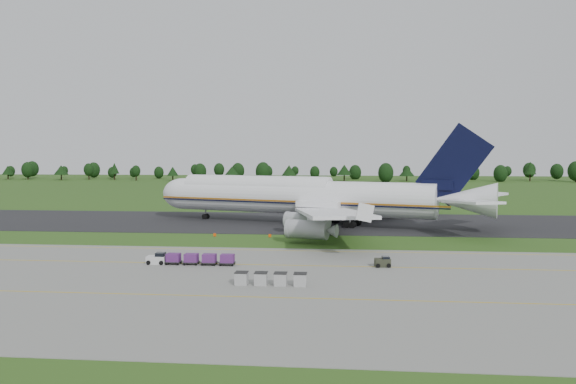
# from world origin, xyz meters

# --- Properties ---
(ground) EXTENTS (600.00, 600.00, 0.00)m
(ground) POSITION_xyz_m (0.00, 0.00, 0.00)
(ground) COLOR #284B16
(ground) RESTS_ON ground
(apron) EXTENTS (300.00, 52.00, 0.06)m
(apron) POSITION_xyz_m (0.00, -34.00, 0.03)
(apron) COLOR slate
(apron) RESTS_ON ground
(taxiway) EXTENTS (300.00, 40.00, 0.08)m
(taxiway) POSITION_xyz_m (0.00, 28.00, 0.04)
(taxiway) COLOR black
(taxiway) RESTS_ON ground
(apron_markings) EXTENTS (300.00, 30.20, 0.01)m
(apron_markings) POSITION_xyz_m (0.00, -26.98, 0.06)
(apron_markings) COLOR #C6A20B
(apron_markings) RESTS_ON apron
(tree_line) EXTENTS (526.60, 22.77, 11.96)m
(tree_line) POSITION_xyz_m (17.24, 220.49, 5.93)
(tree_line) COLOR black
(tree_line) RESTS_ON ground
(aircraft) EXTENTS (78.99, 73.69, 22.18)m
(aircraft) POSITION_xyz_m (4.36, 24.50, 6.33)
(aircraft) COLOR white
(aircraft) RESTS_ON ground
(baggage_train) EXTENTS (12.85, 1.64, 1.58)m
(baggage_train) POSITION_xyz_m (-9.22, -22.86, 0.90)
(baggage_train) COLOR silver
(baggage_train) RESTS_ON apron
(utility_cart) EXTENTS (2.30, 1.54, 1.19)m
(utility_cart) POSITION_xyz_m (18.38, -21.90, 0.64)
(utility_cart) COLOR #2B2E20
(utility_cart) RESTS_ON apron
(uld_row) EXTENTS (8.78, 1.58, 1.56)m
(uld_row) POSITION_xyz_m (4.02, -34.25, 0.84)
(uld_row) COLOR #A1A1A1
(uld_row) RESTS_ON apron
(edge_markers) EXTENTS (11.25, 0.30, 0.60)m
(edge_markers) POSITION_xyz_m (-6.38, 4.71, 0.27)
(edge_markers) COLOR #F24807
(edge_markers) RESTS_ON ground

